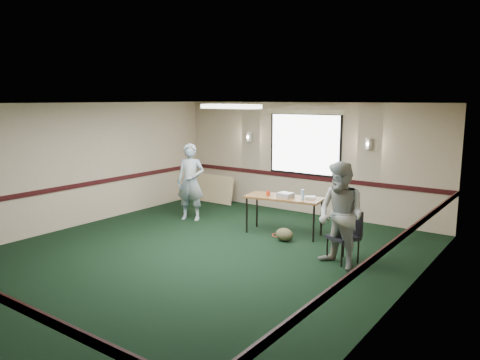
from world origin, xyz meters
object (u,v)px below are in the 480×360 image
Objects in this scene: person_left at (191,182)px; folding_table at (284,200)px; projector at (285,195)px; conference_chair at (347,232)px; person_right at (341,216)px.

folding_table is at bearing -15.97° from person_left.
projector is 1.86m from conference_chair.
folding_table is 1.85× the size of conference_chair.
person_left is (-4.07, 0.54, 0.36)m from conference_chair.
conference_chair is 0.51× the size of person_left.
person_right is at bearing -26.50° from projector.
conference_chair is 0.50m from person_right.
person_right reaches higher than conference_chair.
person_right is (4.09, -0.89, -0.00)m from person_left.
projector is 0.16× the size of person_right.
person_left reaches higher than projector.
conference_chair reaches higher than projector.
conference_chair is at bearing 111.85° from person_right.
projector is at bearing -40.63° from folding_table.
projector is at bearing -179.87° from conference_chair.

